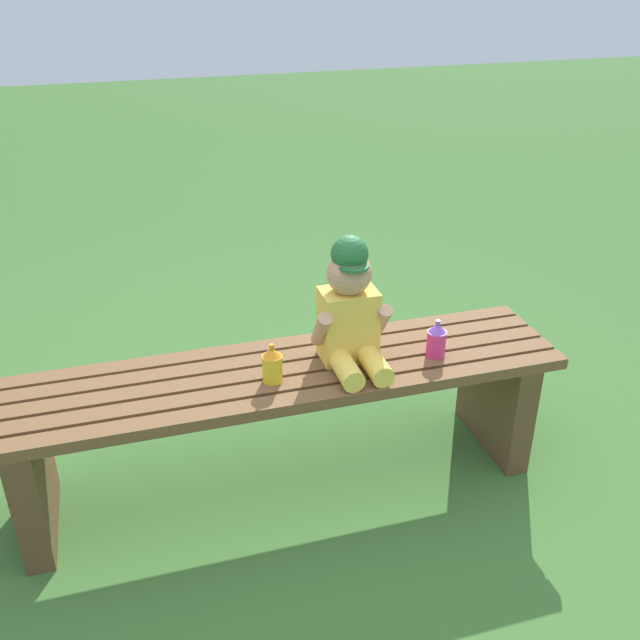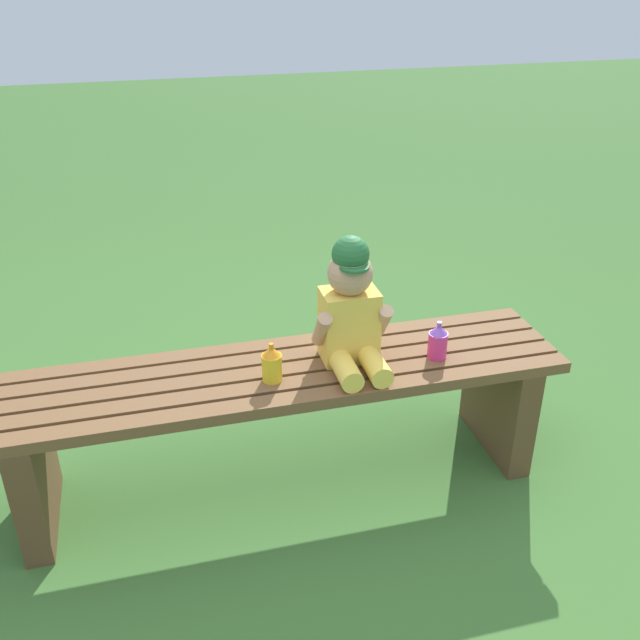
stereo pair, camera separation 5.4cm
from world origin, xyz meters
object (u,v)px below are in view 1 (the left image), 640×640
child_figure (350,309)px  sippy_cup_right (436,339)px  park_bench (282,406)px  sippy_cup_left (272,364)px

child_figure → sippy_cup_right: 0.30m
park_bench → child_figure: size_ratio=4.33×
park_bench → child_figure: bearing=-1.0°
park_bench → child_figure: child_figure is taller
park_bench → sippy_cup_left: bearing=-125.7°
sippy_cup_right → park_bench: bearing=173.7°
sippy_cup_left → child_figure: bearing=11.1°
sippy_cup_right → child_figure: bearing=169.4°
sippy_cup_left → sippy_cup_right: 0.52m
park_bench → sippy_cup_right: (0.49, -0.05, 0.19)m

